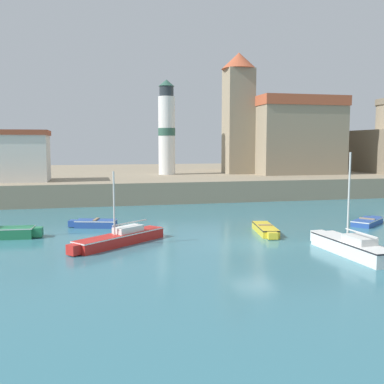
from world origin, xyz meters
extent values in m
plane|color=teal|center=(0.00, 0.00, 0.00)|extent=(200.00, 200.00, 0.00)
cube|color=gray|center=(0.00, 38.04, 1.06)|extent=(120.00, 40.00, 2.13)
cube|color=#237A4C|center=(-12.45, 4.93, 0.34)|extent=(0.61, 0.72, 0.58)
cube|color=#284C9E|center=(-8.84, 7.66, 0.26)|extent=(2.97, 1.93, 0.51)
cube|color=#284C9E|center=(-10.42, 8.12, 0.26)|extent=(0.71, 0.79, 0.44)
cube|color=white|center=(-8.84, 7.66, 0.47)|extent=(3.00, 1.95, 0.07)
cube|color=#997F5B|center=(-8.84, 7.66, 0.55)|extent=(0.48, 1.04, 0.08)
cube|color=red|center=(-7.54, 1.75, 0.31)|extent=(5.49, 4.76, 0.63)
cube|color=red|center=(-10.12, -0.34, 0.31)|extent=(0.81, 0.83, 0.54)
cube|color=white|center=(-7.54, 1.75, 0.59)|extent=(5.55, 4.81, 0.07)
cylinder|color=silver|center=(-7.90, 1.46, 2.46)|extent=(0.10, 0.10, 3.66)
cylinder|color=silver|center=(-6.95, 2.23, 1.18)|extent=(2.19, 1.80, 0.08)
cube|color=silver|center=(-7.07, 2.13, 0.81)|extent=(1.94, 1.79, 0.36)
cube|color=#284C9E|center=(10.29, 4.23, 0.20)|extent=(3.27, 2.94, 0.41)
cube|color=#284C9E|center=(11.76, 5.37, 0.20)|extent=(0.89, 0.91, 0.34)
cube|color=white|center=(10.29, 4.23, 0.37)|extent=(3.30, 2.97, 0.07)
cube|color=#997F5B|center=(10.29, 4.23, 0.45)|extent=(0.83, 0.98, 0.08)
cube|color=white|center=(4.16, -3.47, 0.38)|extent=(1.76, 5.69, 0.75)
cube|color=white|center=(3.97, -0.35, 0.38)|extent=(0.82, 0.68, 0.64)
cube|color=black|center=(4.16, -3.47, 0.71)|extent=(1.77, 5.75, 0.07)
cylinder|color=silver|center=(4.13, -3.05, 3.07)|extent=(0.10, 0.10, 4.64)
cylinder|color=silver|center=(4.20, -4.17, 1.30)|extent=(0.24, 2.53, 0.08)
cube|color=silver|center=(4.19, -4.03, 0.93)|extent=(1.09, 1.74, 0.36)
cube|color=yellow|center=(1.94, 3.03, 0.25)|extent=(1.66, 3.76, 0.49)
cube|color=yellow|center=(1.60, 1.01, 0.25)|extent=(0.66, 0.57, 0.42)
cube|color=black|center=(1.94, 3.03, 0.45)|extent=(1.68, 3.80, 0.07)
cube|color=#997F5B|center=(1.94, 3.03, 0.53)|extent=(0.93, 0.35, 0.08)
cube|color=gray|center=(16.00, 31.87, 6.25)|extent=(10.59, 14.77, 8.25)
cube|color=#B25133|center=(16.00, 31.87, 10.98)|extent=(10.80, 15.07, 1.20)
cube|color=gray|center=(9.04, 29.65, 8.55)|extent=(3.32, 3.32, 12.85)
cone|color=#B25133|center=(9.04, 29.65, 15.98)|extent=(4.32, 4.32, 2.00)
cylinder|color=silver|center=(0.00, 29.74, 6.80)|extent=(2.00, 2.00, 9.34)
cylinder|color=#2D5647|center=(0.00, 29.74, 7.26)|extent=(2.06, 2.06, 0.90)
cylinder|color=#262D33|center=(0.00, 29.74, 12.07)|extent=(1.70, 1.70, 1.20)
cone|color=#2D5647|center=(0.00, 29.74, 13.07)|extent=(1.90, 1.90, 0.80)
cube|color=silver|center=(-16.00, 23.23, 4.40)|extent=(5.60, 4.83, 4.55)
cube|color=#9E472D|center=(-16.00, 23.23, 6.92)|extent=(5.88, 5.07, 0.50)
camera|label=1|loc=(-9.22, -24.14, 5.82)|focal=42.00mm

